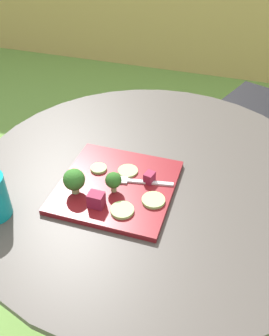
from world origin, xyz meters
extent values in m
plane|color=#669342|center=(0.00, 0.00, 0.00)|extent=(12.00, 12.00, 0.00)
cylinder|color=#423D38|center=(0.00, 0.00, 0.69)|extent=(0.91, 0.91, 0.02)
cylinder|color=#423D38|center=(0.00, 0.00, 0.36)|extent=(0.06, 0.06, 0.65)
cylinder|color=#423D38|center=(0.00, 0.00, 0.02)|extent=(0.44, 0.44, 0.04)
cube|color=black|center=(0.31, 0.87, 0.43)|extent=(0.57, 0.57, 0.03)
cylinder|color=black|center=(0.21, 1.11, 0.22)|extent=(0.02, 0.02, 0.43)
cylinder|color=black|center=(0.08, 0.77, 0.22)|extent=(0.02, 0.02, 0.43)
cube|color=maroon|center=(-0.06, -0.08, 0.71)|extent=(0.27, 0.27, 0.01)
cube|color=silver|center=(0.01, -0.05, 0.72)|extent=(0.11, 0.03, 0.00)
cube|color=silver|center=(-0.06, -0.07, 0.72)|extent=(0.05, 0.03, 0.00)
cylinder|color=#99B770|center=(-0.14, -0.14, 0.73)|extent=(0.02, 0.02, 0.02)
sphere|color=#2D6623|center=(-0.14, -0.14, 0.76)|extent=(0.05, 0.05, 0.05)
cylinder|color=#99B770|center=(-0.06, -0.10, 0.73)|extent=(0.01, 0.01, 0.02)
sphere|color=#285B1E|center=(-0.06, -0.10, 0.75)|extent=(0.04, 0.04, 0.04)
cylinder|color=#8EB766|center=(-0.05, -0.03, 0.72)|extent=(0.05, 0.05, 0.01)
cylinder|color=#8EB766|center=(-0.13, -0.04, 0.72)|extent=(0.04, 0.04, 0.01)
cylinder|color=#8EB766|center=(-0.02, -0.16, 0.72)|extent=(0.05, 0.05, 0.01)
cylinder|color=#8EB766|center=(0.04, -0.11, 0.72)|extent=(0.05, 0.05, 0.01)
cube|color=maroon|center=(0.01, -0.05, 0.73)|extent=(0.03, 0.03, 0.03)
cube|color=maroon|center=(-0.08, -0.16, 0.73)|extent=(0.03, 0.03, 0.03)
camera|label=1|loc=(0.18, -0.70, 1.30)|focal=39.76mm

